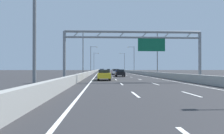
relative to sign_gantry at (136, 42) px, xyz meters
The scene contains 54 objects.
ground_plane 74.91m from the sign_gantry, 90.22° to the left, with size 260.00×260.00×0.00m, color #2D2D30.
lane_dash_left_1 13.81m from the sign_gantry, 99.31° to the right, with size 0.16×3.00×0.01m, color white.
lane_dash_left_2 6.50m from the sign_gantry, 119.11° to the right, with size 0.16×3.00×0.01m, color white.
lane_dash_left_3 7.46m from the sign_gantry, 111.73° to the left, with size 0.16×3.00×0.01m, color white.
lane_dash_left_4 15.20m from the sign_gantry, 98.35° to the left, with size 0.16×3.00×0.01m, color white.
lane_dash_left_5 23.84m from the sign_gantry, 95.14° to the left, with size 0.16×3.00×0.01m, color white.
lane_dash_left_6 32.68m from the sign_gantry, 93.71° to the left, with size 0.16×3.00×0.01m, color white.
lane_dash_left_7 41.58m from the sign_gantry, 92.90° to the left, with size 0.16×3.00×0.01m, color white.
lane_dash_left_8 50.52m from the sign_gantry, 92.38° to the left, with size 0.16×3.00×0.01m, color white.
lane_dash_left_9 59.48m from the sign_gantry, 92.02° to the left, with size 0.16×3.00×0.01m, color white.
lane_dash_left_10 68.45m from the sign_gantry, 91.75° to the left, with size 0.16×3.00×0.01m, color white.
lane_dash_left_11 77.43m from the sign_gantry, 91.55° to the left, with size 0.16×3.00×0.01m, color white.
lane_dash_left_12 86.41m from the sign_gantry, 91.39° to the left, with size 0.16×3.00×0.01m, color white.
lane_dash_left_13 95.39m from the sign_gantry, 91.26° to the left, with size 0.16×3.00×0.01m, color white.
lane_dash_left_14 104.38m from the sign_gantry, 91.15° to the left, with size 0.16×3.00×0.01m, color white.
lane_dash_left_15 113.37m from the sign_gantry, 91.06° to the left, with size 0.16×3.00×0.01m, color white.
lane_dash_left_16 122.36m from the sign_gantry, 90.98° to the left, with size 0.16×3.00×0.01m, color white.
lane_dash_left_17 131.35m from the sign_gantry, 90.91° to the left, with size 0.16×3.00×0.01m, color white.
lane_dash_right_1 13.74m from the sign_gantry, 83.25° to the right, with size 0.16×3.00×0.01m, color white.
lane_dash_right_2 6.33m from the sign_gantry, 68.09° to the right, with size 0.16×3.00×0.01m, color white.
lane_dash_right_3 7.32m from the sign_gantry, 73.94° to the left, with size 0.16×3.00×0.01m, color white.
lane_dash_right_4 15.13m from the sign_gantry, 83.95° to the left, with size 0.16×3.00×0.01m, color white.
lane_dash_right_5 23.80m from the sign_gantry, 86.28° to the left, with size 0.16×3.00×0.01m, color white.
lane_dash_right_6 32.65m from the sign_gantry, 87.32° to the left, with size 0.16×3.00×0.01m, color white.
lane_dash_right_7 41.56m from the sign_gantry, 87.90° to the left, with size 0.16×3.00×0.01m, color white.
lane_dash_right_8 50.50m from the sign_gantry, 88.28° to the left, with size 0.16×3.00×0.01m, color white.
lane_dash_right_9 59.46m from the sign_gantry, 88.54° to the left, with size 0.16×3.00×0.01m, color white.
lane_dash_right_10 68.44m from the sign_gantry, 88.73° to the left, with size 0.16×3.00×0.01m, color white.
lane_dash_right_11 77.41m from the sign_gantry, 88.88° to the left, with size 0.16×3.00×0.01m, color white.
lane_dash_right_12 86.40m from the sign_gantry, 89.00° to the left, with size 0.16×3.00×0.01m, color white.
lane_dash_right_13 95.38m from the sign_gantry, 89.09° to the left, with size 0.16×3.00×0.01m, color white.
lane_dash_right_14 104.37m from the sign_gantry, 89.17° to the left, with size 0.16×3.00×0.01m, color white.
lane_dash_right_15 113.36m from the sign_gantry, 89.24° to the left, with size 0.16×3.00×0.01m, color white.
lane_dash_right_16 122.35m from the sign_gantry, 89.29° to the left, with size 0.16×3.00×0.01m, color white.
lane_dash_right_17 131.34m from the sign_gantry, 89.34° to the left, with size 0.16×3.00×0.01m, color white.
edge_line_left 63.18m from the sign_gantry, 95.05° to the left, with size 0.16×176.00×0.01m, color white.
edge_line_right 63.13m from the sign_gantry, 85.48° to the left, with size 0.16×176.00×0.01m, color white.
barrier_left 85.16m from the sign_gantry, 94.85° to the left, with size 0.45×220.00×0.95m.
barrier_right 85.12m from the sign_gantry, 85.54° to the left, with size 0.45×220.00×0.95m.
sign_gantry is the anchor object (origin of this frame).
streetlamp_left_near 15.97m from the sign_gantry, 119.07° to the right, with size 2.58×0.28×9.50m.
streetlamp_left_mid 19.16m from the sign_gantry, 113.89° to the left, with size 2.58×0.28×9.50m.
streetlamp_right_mid 18.93m from the sign_gantry, 67.72° to the left, with size 2.58×0.28×9.50m.
streetlamp_left_far 49.58m from the sign_gantry, 99.00° to the left, with size 2.58×0.28×9.50m.
streetlamp_right_far 49.50m from the sign_gantry, 81.66° to the left, with size 2.58×0.28×9.50m.
streetlamp_left_distant 80.81m from the sign_gantry, 95.51° to the left, with size 2.58×0.28×9.50m.
streetlamp_right_distant 80.75m from the sign_gantry, 84.90° to the left, with size 2.58×0.28×9.50m.
black_car 17.18m from the sign_gantry, 91.75° to the left, with size 1.77×4.25×1.45m.
white_car 30.18m from the sign_gantry, 90.91° to the left, with size 1.72×4.64×1.52m.
yellow_car 6.87m from the sign_gantry, 134.49° to the left, with size 1.77×4.45×1.46m.
orange_car 16.12m from the sign_gantry, 104.12° to the left, with size 1.76×4.29×1.43m.
blue_car 57.31m from the sign_gantry, 94.05° to the left, with size 1.78×4.69×1.50m.
red_car 38.55m from the sign_gantry, 90.14° to the left, with size 1.89×4.59×1.41m.
silver_car 90.56m from the sign_gantry, 90.23° to the left, with size 1.80×4.25×1.40m.
Camera 1 is at (-3.93, -0.83, 1.65)m, focal length 34.05 mm.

